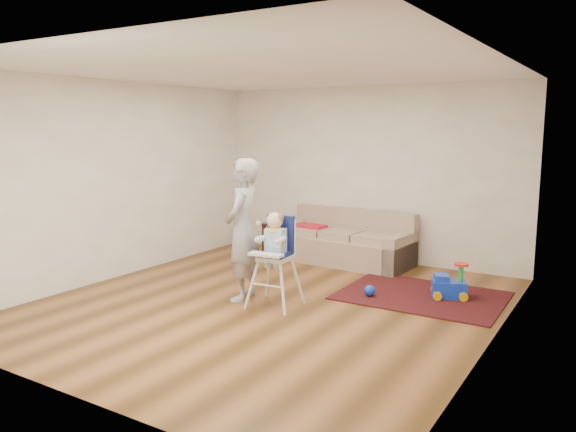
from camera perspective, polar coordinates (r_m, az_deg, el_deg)
The scene contains 9 objects.
ground at distance 6.75m, azimuth -1.80°, elevation -8.87°, with size 5.50×5.50×0.00m, color #482D10.
room_envelope at distance 6.87m, azimuth 0.55°, elevation 7.36°, with size 5.04×5.52×2.72m.
sofa at distance 8.67m, azimuth 5.67°, elevation -2.14°, with size 2.13×0.99×0.80m.
side_table at distance 9.26m, azimuth -0.46°, elevation -2.26°, with size 0.52×0.52×0.52m, color black, non-canonical shape.
area_rug at distance 7.22m, azimuth 13.41°, elevation -7.87°, with size 1.94×1.45×0.02m, color black.
ride_on_toy at distance 7.14m, azimuth 16.08°, elevation -6.28°, with size 0.40×0.28×0.44m, color blue, non-canonical shape.
toy_ball at distance 7.03m, azimuth 8.30°, elevation -7.51°, with size 0.14×0.14×0.14m, color blue.
high_chair at distance 6.52m, azimuth -1.33°, elevation -4.61°, with size 0.56×0.56×1.12m.
adult at distance 6.74m, azimuth -4.65°, elevation -1.43°, with size 0.62×0.41×1.71m, color #9C9D9F.
Camera 1 is at (3.55, -5.36, 2.07)m, focal length 35.00 mm.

